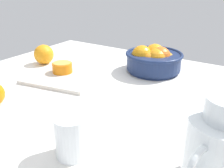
# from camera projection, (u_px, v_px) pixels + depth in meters

# --- Properties ---
(ground_plane) EXTENTS (1.38, 1.08, 0.03)m
(ground_plane) POSITION_uv_depth(u_px,v_px,m) (123.00, 108.00, 0.78)
(ground_plane) COLOR white
(fruit_bowl) EXTENTS (0.23, 0.23, 0.11)m
(fruit_bowl) POSITION_uv_depth(u_px,v_px,m) (154.00, 59.00, 1.01)
(fruit_bowl) COLOR navy
(fruit_bowl) RESTS_ON ground_plane
(juice_pitcher) EXTENTS (0.13, 0.17, 0.19)m
(juice_pitcher) POSITION_uv_depth(u_px,v_px,m) (219.00, 154.00, 0.45)
(juice_pitcher) COLOR white
(juice_pitcher) RESTS_ON ground_plane
(juice_glass) EXTENTS (0.07, 0.07, 0.10)m
(juice_glass) POSITION_uv_depth(u_px,v_px,m) (72.00, 138.00, 0.54)
(juice_glass) COLOR white
(juice_glass) RESTS_ON ground_plane
(cutting_board) EXTENTS (0.30, 0.25, 0.01)m
(cutting_board) POSITION_uv_depth(u_px,v_px,m) (63.00, 78.00, 0.95)
(cutting_board) COLOR beige
(cutting_board) RESTS_ON ground_plane
(orange_half_0) EXTENTS (0.08, 0.08, 0.04)m
(orange_half_0) POSITION_uv_depth(u_px,v_px,m) (62.00, 67.00, 0.98)
(orange_half_0) COLOR orange
(orange_half_0) RESTS_ON cutting_board
(loose_orange_3) EXTENTS (0.09, 0.09, 0.09)m
(loose_orange_3) POSITION_uv_depth(u_px,v_px,m) (44.00, 54.00, 1.11)
(loose_orange_3) COLOR orange
(loose_orange_3) RESTS_ON ground_plane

